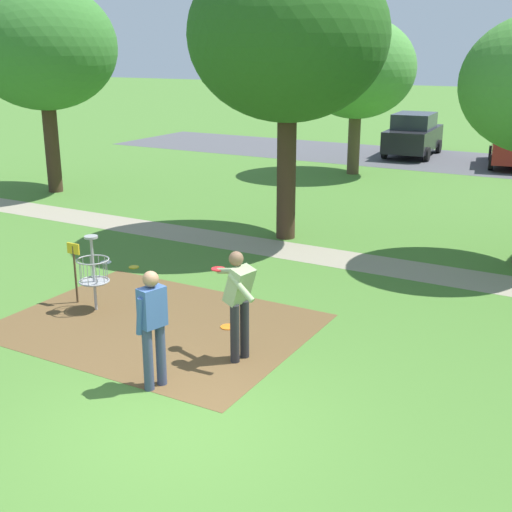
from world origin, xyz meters
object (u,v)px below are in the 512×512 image
frisbee_mid_grass (106,262)px  frisbee_by_tee (134,267)px  tree_mid_center (288,36)px  parked_car_leftmost (413,135)px  player_throwing (153,323)px  tree_mid_left (43,47)px  tree_far_left (357,69)px  frisbee_near_basket (237,300)px  frisbee_far_left (228,327)px  disc_golf_basket (91,270)px  player_foreground_watching (239,299)px

frisbee_mid_grass → frisbee_by_tee: bearing=3.0°
tree_mid_center → parked_car_leftmost: tree_mid_center is taller
player_throwing → tree_mid_left: 14.80m
frisbee_mid_grass → tree_far_left: bearing=87.0°
frisbee_near_basket → tree_far_left: 14.43m
parked_car_leftmost → frisbee_far_left: bearing=-81.7°
frisbee_mid_grass → parked_car_leftmost: size_ratio=0.06×
tree_mid_left → parked_car_leftmost: bearing=59.1°
frisbee_by_tee → tree_mid_center: tree_mid_center is taller
frisbee_far_left → parked_car_leftmost: size_ratio=0.06×
player_throwing → tree_far_left: tree_far_left is taller
frisbee_mid_grass → player_throwing: bearing=-41.9°
player_throwing → parked_car_leftmost: (-3.14, 22.41, -0.05)m
frisbee_mid_grass → disc_golf_basket: bearing=-52.7°
frisbee_by_tee → parked_car_leftmost: bearing=88.3°
frisbee_mid_grass → tree_mid_center: bearing=56.5°
frisbee_mid_grass → tree_mid_left: 9.54m
disc_golf_basket → player_throwing: player_throwing is taller
player_throwing → parked_car_leftmost: bearing=98.0°
frisbee_by_tee → parked_car_leftmost: (0.56, 18.38, 0.91)m
tree_far_left → frisbee_far_left: bearing=-76.4°
tree_mid_center → frisbee_mid_grass: bearing=-123.5°
disc_golf_basket → frisbee_mid_grass: disc_golf_basket is taller
player_foreground_watching → frisbee_mid_grass: (-5.03, 2.66, -0.98)m
player_foreground_watching → tree_mid_left: bearing=146.4°
tree_mid_left → parked_car_leftmost: (7.98, 13.32, -3.64)m
tree_mid_center → parked_car_leftmost: bearing=94.7°
frisbee_by_tee → tree_far_left: bearing=90.4°
frisbee_mid_grass → tree_mid_left: bearing=142.6°
tree_mid_left → player_foreground_watching: bearing=-33.6°
disc_golf_basket → tree_mid_left: (-8.34, 7.29, 3.80)m
player_throwing → tree_far_left: 17.64m
player_foreground_watching → tree_far_left: (-4.35, 15.66, 2.84)m
player_foreground_watching → frisbee_by_tee: 5.15m
player_throwing → tree_mid_left: tree_mid_left is taller
frisbee_by_tee → tree_mid_left: size_ratio=0.03×
player_throwing → frisbee_by_tee: bearing=132.5°
frisbee_near_basket → parked_car_leftmost: size_ratio=0.06×
player_foreground_watching → frisbee_far_left: player_foreground_watching is taller
frisbee_by_tee → tree_mid_center: bearing=65.0°
player_throwing → tree_mid_left: (-11.12, 9.08, 3.59)m
frisbee_by_tee → tree_mid_left: (-7.42, 5.05, 4.55)m
disc_golf_basket → frisbee_mid_grass: (-1.67, 2.20, -0.74)m
frisbee_far_left → tree_far_left: tree_far_left is taller
frisbee_by_tee → parked_car_leftmost: size_ratio=0.05×
player_throwing → frisbee_near_basket: player_throwing is taller
disc_golf_basket → tree_far_left: size_ratio=0.25×
frisbee_near_basket → frisbee_by_tee: size_ratio=1.16×
player_throwing → frisbee_mid_grass: player_throwing is taller
player_foreground_watching → frisbee_by_tee: bearing=147.7°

